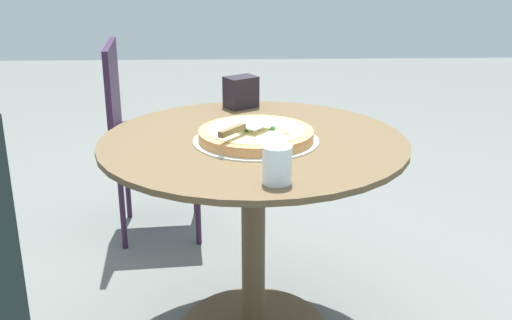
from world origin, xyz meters
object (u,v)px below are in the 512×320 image
(drinking_cup, at_px, (277,165))
(napkin_dispenser, at_px, (241,92))
(patio_chair_corner, at_px, (141,123))
(pizza_on_tray, at_px, (256,135))
(pizza_server, at_px, (242,127))
(patio_table, at_px, (253,194))

(drinking_cup, relative_size, napkin_dispenser, 0.86)
(drinking_cup, height_order, patio_chair_corner, patio_chair_corner)
(pizza_on_tray, distance_m, drinking_cup, 0.34)
(pizza_on_tray, distance_m, pizza_server, 0.08)
(patio_table, distance_m, pizza_server, 0.25)
(patio_table, bearing_deg, patio_chair_corner, -59.45)
(drinking_cup, xyz_separation_m, napkin_dispenser, (0.08, -0.74, 0.01))
(patio_table, relative_size, napkin_dispenser, 8.42)
(patio_table, relative_size, patio_chair_corner, 1.10)
(pizza_on_tray, height_order, pizza_server, pizza_server)
(patio_table, distance_m, drinking_cup, 0.43)
(napkin_dispenser, xyz_separation_m, patio_chair_corner, (0.43, -0.40, -0.23))
(patio_table, xyz_separation_m, pizza_server, (0.03, 0.07, 0.24))
(patio_table, height_order, patio_chair_corner, patio_chair_corner)
(pizza_on_tray, bearing_deg, drinking_cup, 96.87)
(napkin_dispenser, distance_m, patio_chair_corner, 0.63)
(patio_chair_corner, bearing_deg, pizza_on_tray, 120.48)
(drinking_cup, bearing_deg, patio_chair_corner, -65.82)
(pizza_server, relative_size, patio_chair_corner, 0.23)
(drinking_cup, distance_m, napkin_dispenser, 0.74)
(napkin_dispenser, bearing_deg, patio_table, 62.49)
(pizza_on_tray, xyz_separation_m, patio_chair_corner, (0.47, -0.80, -0.19))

